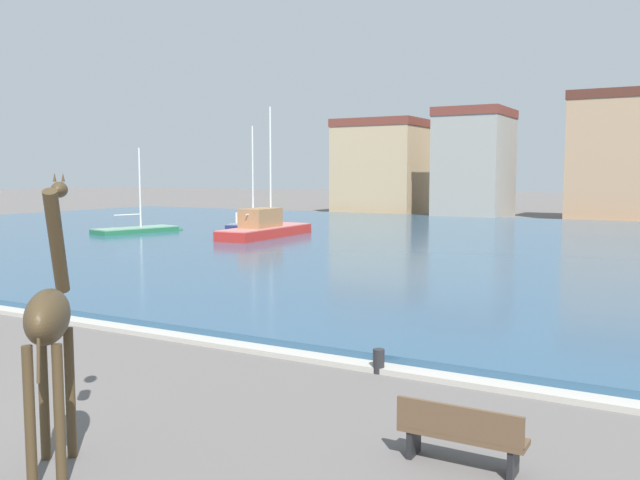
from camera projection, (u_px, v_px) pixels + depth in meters
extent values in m
cube|color=#2D5170|center=(462.00, 246.00, 37.48)|extent=(91.23, 46.86, 0.28)
cube|color=#ADA89E|center=(170.00, 336.00, 16.97)|extent=(91.23, 0.50, 0.12)
cylinder|color=#42331E|center=(44.00, 395.00, 9.70)|extent=(0.14, 0.14, 1.91)
cylinder|color=#42331E|center=(70.00, 393.00, 9.77)|extent=(0.14, 0.14, 1.91)
cylinder|color=#42331E|center=(30.00, 418.00, 8.76)|extent=(0.14, 0.14, 1.91)
cylinder|color=#42331E|center=(59.00, 416.00, 8.84)|extent=(0.14, 0.14, 1.91)
ellipsoid|color=#42331E|center=(48.00, 317.00, 9.15)|extent=(1.39, 1.47, 0.73)
cylinder|color=#42331E|center=(57.00, 243.00, 9.96)|extent=(0.82, 0.89, 1.63)
ellipsoid|color=#42331E|center=(59.00, 190.00, 10.28)|extent=(0.48, 0.50, 0.24)
cone|color=#42331E|center=(55.00, 177.00, 10.25)|extent=(0.05, 0.05, 0.14)
cone|color=#42331E|center=(63.00, 177.00, 10.27)|extent=(0.05, 0.05, 0.14)
cylinder|color=#42331E|center=(38.00, 352.00, 8.49)|extent=(0.17, 0.18, 0.77)
cube|color=navy|center=(251.00, 228.00, 47.68)|extent=(3.30, 5.43, 0.65)
ellipsoid|color=navy|center=(262.00, 225.00, 50.02)|extent=(2.20, 2.20, 0.61)
cube|color=slate|center=(251.00, 223.00, 47.65)|extent=(3.23, 5.32, 0.06)
cube|color=silver|center=(249.00, 217.00, 47.24)|extent=(1.82, 2.09, 0.73)
cylinder|color=silver|center=(253.00, 175.00, 47.69)|extent=(0.12, 0.12, 6.78)
cylinder|color=silver|center=(249.00, 211.00, 47.07)|extent=(0.56, 1.73, 0.08)
cube|color=#236B42|center=(135.00, 233.00, 44.13)|extent=(3.18, 5.74, 0.56)
ellipsoid|color=#236B42|center=(169.00, 230.00, 46.00)|extent=(2.13, 2.27, 0.54)
cube|color=gray|center=(135.00, 228.00, 44.10)|extent=(3.12, 5.63, 0.06)
cylinder|color=silver|center=(140.00, 188.00, 44.15)|extent=(0.12, 0.12, 5.21)
cylinder|color=silver|center=(128.00, 215.00, 43.63)|extent=(0.54, 1.87, 0.08)
cube|color=red|center=(266.00, 235.00, 41.14)|extent=(2.50, 8.02, 0.84)
ellipsoid|color=red|center=(296.00, 230.00, 44.49)|extent=(2.03, 2.86, 0.80)
cube|color=#C7716E|center=(266.00, 227.00, 41.10)|extent=(2.45, 7.86, 0.06)
cube|color=#9E7047|center=(261.00, 218.00, 40.51)|extent=(1.61, 2.84, 1.13)
cylinder|color=silver|center=(270.00, 167.00, 41.27)|extent=(0.12, 0.12, 7.29)
cylinder|color=silver|center=(259.00, 213.00, 40.31)|extent=(0.22, 2.77, 0.08)
cylinder|color=#232326|center=(379.00, 361.00, 13.99)|extent=(0.24, 0.24, 0.50)
cube|color=brown|center=(462.00, 435.00, 9.52)|extent=(1.80, 0.44, 0.08)
cube|color=brown|center=(458.00, 422.00, 9.33)|extent=(1.80, 0.06, 0.44)
cube|color=black|center=(414.00, 440.00, 9.90)|extent=(0.08, 0.40, 0.45)
cube|color=black|center=(513.00, 461.00, 9.19)|extent=(0.08, 0.40, 0.45)
cube|color=tan|center=(380.00, 171.00, 69.35)|extent=(8.46, 6.42, 8.78)
cube|color=brown|center=(381.00, 123.00, 68.88)|extent=(8.63, 6.55, 0.80)
cube|color=gray|center=(474.00, 168.00, 62.81)|extent=(5.98, 7.35, 9.24)
cube|color=brown|center=(475.00, 113.00, 62.32)|extent=(6.10, 7.50, 0.80)
cube|color=tan|center=(622.00, 161.00, 58.59)|extent=(8.57, 6.09, 10.36)
cube|color=#51281E|center=(625.00, 96.00, 58.04)|extent=(8.74, 6.21, 0.80)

